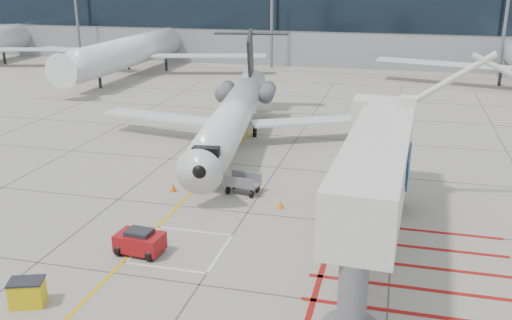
% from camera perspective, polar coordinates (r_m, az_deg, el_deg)
% --- Properties ---
extents(ground_plane, '(260.00, 260.00, 0.00)m').
position_cam_1_polar(ground_plane, '(28.76, -2.99, -8.40)').
color(ground_plane, gray).
rests_on(ground_plane, ground).
extents(regional_jet, '(26.97, 32.10, 7.64)m').
position_cam_1_polar(regional_jet, '(41.36, -2.84, 5.59)').
color(regional_jet, silver).
rests_on(regional_jet, ground_plane).
extents(jet_bridge, '(9.79, 19.27, 7.56)m').
position_cam_1_polar(jet_bridge, '(26.78, 11.73, -2.04)').
color(jet_bridge, silver).
rests_on(jet_bridge, ground_plane).
extents(pushback_tug, '(2.32, 1.56, 1.29)m').
position_cam_1_polar(pushback_tug, '(28.13, -11.55, -7.95)').
color(pushback_tug, maroon).
rests_on(pushback_tug, ground_plane).
extents(spill_bin, '(1.54, 1.27, 1.14)m').
position_cam_1_polar(spill_bin, '(25.43, -21.90, -12.20)').
color(spill_bin, gold).
rests_on(spill_bin, ground_plane).
extents(baggage_cart, '(2.17, 1.55, 1.26)m').
position_cam_1_polar(baggage_cart, '(34.79, -1.34, -2.37)').
color(baggage_cart, slate).
rests_on(baggage_cart, ground_plane).
extents(ground_power_unit, '(2.29, 1.64, 1.64)m').
position_cam_1_polar(ground_power_unit, '(28.42, 10.98, -7.24)').
color(ground_power_unit, silver).
rests_on(ground_power_unit, ground_plane).
extents(cone_nose, '(0.38, 0.38, 0.52)m').
position_cam_1_polar(cone_nose, '(35.58, -8.28, -2.72)').
color(cone_nose, '#E85C0C').
rests_on(cone_nose, ground_plane).
extents(cone_side, '(0.38, 0.38, 0.52)m').
position_cam_1_polar(cone_side, '(32.77, 2.48, -4.42)').
color(cone_side, orange).
rests_on(cone_side, ground_plane).
extents(terminal_building, '(180.00, 28.00, 14.00)m').
position_cam_1_polar(terminal_building, '(94.70, 16.12, 14.06)').
color(terminal_building, gray).
rests_on(terminal_building, ground_plane).
extents(terminal_glass_band, '(180.00, 0.10, 6.00)m').
position_cam_1_polar(terminal_glass_band, '(80.62, 16.37, 14.12)').
color(terminal_glass_band, black).
rests_on(terminal_glass_band, ground_plane).
extents(bg_aircraft_b, '(33.55, 37.28, 11.18)m').
position_cam_1_polar(bg_aircraft_b, '(78.55, -11.61, 12.61)').
color(bg_aircraft_b, silver).
rests_on(bg_aircraft_b, ground_plane).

